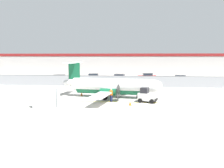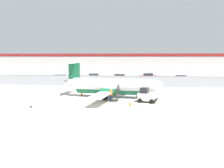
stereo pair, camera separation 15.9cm
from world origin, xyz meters
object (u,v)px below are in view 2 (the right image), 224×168
(parked_car_2, at_px, (119,77))
(parked_car_3, at_px, (148,77))
(commuter_airplane, at_px, (113,86))
(baggage_tug, at_px, (147,96))
(traffic_cone_near_left, at_px, (130,103))
(traffic_cone_far_left, at_px, (139,93))
(traffic_cone_near_right, at_px, (82,93))
(parked_car_0, at_px, (60,78))
(parked_car_1, at_px, (94,77))
(ground_crew_worker, at_px, (111,94))
(parked_car_4, at_px, (180,79))
(cargo_container, at_px, (46,98))

(parked_car_2, bearing_deg, parked_car_3, -144.49)
(commuter_airplane, xyz_separation_m, baggage_tug, (4.60, -3.20, -0.75))
(traffic_cone_near_left, relative_size, traffic_cone_far_left, 1.00)
(traffic_cone_near_right, xyz_separation_m, traffic_cone_far_left, (8.44, 0.92, 0.00))
(commuter_airplane, distance_m, parked_car_0, 23.51)
(traffic_cone_near_left, height_order, traffic_cone_far_left, same)
(traffic_cone_near_left, distance_m, parked_car_1, 30.24)
(commuter_airplane, xyz_separation_m, parked_car_2, (-0.95, 22.36, -0.71))
(ground_crew_worker, distance_m, traffic_cone_near_right, 6.68)
(parked_car_2, xyz_separation_m, parked_car_4, (13.33, -1.79, 0.00))
(commuter_airplane, height_order, traffic_cone_near_right, commuter_airplane)
(baggage_tug, bearing_deg, parked_car_4, 89.51)
(baggage_tug, bearing_deg, parked_car_0, 147.32)
(traffic_cone_near_right, distance_m, parked_car_0, 19.91)
(ground_crew_worker, bearing_deg, traffic_cone_far_left, -167.38)
(parked_car_0, xyz_separation_m, parked_car_3, (19.39, 6.80, 0.00))
(commuter_airplane, bearing_deg, cargo_container, -124.40)
(commuter_airplane, distance_m, cargo_container, 10.14)
(ground_crew_worker, bearing_deg, commuter_airplane, -132.44)
(parked_car_2, bearing_deg, parked_car_4, -179.97)
(commuter_airplane, xyz_separation_m, ground_crew_worker, (0.10, -3.24, -0.65))
(traffic_cone_near_left, xyz_separation_m, parked_car_3, (2.97, 31.11, 0.58))
(parked_car_1, xyz_separation_m, parked_car_4, (19.34, -2.81, 0.00))
(traffic_cone_near_left, bearing_deg, ground_crew_worker, 140.29)
(commuter_airplane, bearing_deg, parked_car_2, 100.26)
(commuter_airplane, height_order, parked_car_1, commuter_airplane)
(traffic_cone_near_right, bearing_deg, commuter_airplane, -14.80)
(commuter_airplane, bearing_deg, baggage_tug, -27.04)
(baggage_tug, xyz_separation_m, parked_car_2, (-5.55, 25.57, 0.04))
(traffic_cone_far_left, height_order, parked_car_0, parked_car_0)
(cargo_container, height_order, traffic_cone_near_right, cargo_container)
(parked_car_1, bearing_deg, traffic_cone_near_right, -89.52)
(baggage_tug, distance_m, ground_crew_worker, 4.50)
(parked_car_0, bearing_deg, traffic_cone_far_left, -36.48)
(parked_car_3, relative_size, parked_car_4, 1.00)
(traffic_cone_near_right, xyz_separation_m, parked_car_1, (-2.16, 22.11, 0.58))
(parked_car_1, bearing_deg, ground_crew_worker, -80.28)
(parked_car_0, bearing_deg, cargo_container, -67.75)
(cargo_container, relative_size, traffic_cone_far_left, 4.10)
(parked_car_1, bearing_deg, parked_car_2, -14.68)
(ground_crew_worker, distance_m, parked_car_2, 25.63)
(traffic_cone_far_left, height_order, parked_car_1, parked_car_1)
(ground_crew_worker, relative_size, parked_car_4, 0.39)
(cargo_container, distance_m, traffic_cone_far_left, 14.27)
(parked_car_2, bearing_deg, baggage_tug, 109.94)
(baggage_tug, height_order, parked_car_2, baggage_tug)
(traffic_cone_far_left, bearing_deg, parked_car_4, 64.60)
(traffic_cone_near_left, bearing_deg, traffic_cone_near_right, 138.28)
(traffic_cone_near_left, height_order, parked_car_3, parked_car_3)
(commuter_airplane, height_order, traffic_cone_near_left, commuter_airplane)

